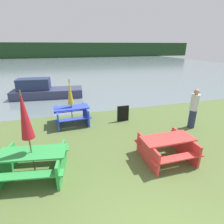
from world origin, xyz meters
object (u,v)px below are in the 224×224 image
object	(u,v)px
picnic_table_green	(33,161)
picnic_table_blue	(72,114)
umbrella_gold	(70,92)
boat	(44,91)
signboard	(123,114)
picnic_table_red	(167,147)
person	(194,109)
umbrella_crimson	(24,116)

from	to	relation	value
picnic_table_green	picnic_table_blue	size ratio (longest dim) A/B	1.22
umbrella_gold	boat	size ratio (longest dim) A/B	0.43
umbrella_gold	signboard	xyz separation A→B (m)	(2.33, -0.39, -1.10)
picnic_table_green	picnic_table_blue	world-z (taller)	picnic_table_blue
picnic_table_blue	picnic_table_red	bearing A→B (deg)	-53.67
umbrella_gold	signboard	size ratio (longest dim) A/B	2.73
picnic_table_red	person	distance (m)	2.92
umbrella_gold	boat	distance (m)	5.27
boat	picnic_table_red	bearing A→B (deg)	-58.63
picnic_table_red	umbrella_gold	size ratio (longest dim) A/B	0.78
picnic_table_green	boat	size ratio (longest dim) A/B	0.42
signboard	person	bearing A→B (deg)	-29.40
picnic_table_red	boat	world-z (taller)	boat
picnic_table_green	signboard	distance (m)	4.57
boat	signboard	xyz separation A→B (m)	(3.84, -5.34, -0.10)
signboard	umbrella_crimson	bearing A→B (deg)	-141.84
picnic_table_blue	picnic_table_green	bearing A→B (deg)	-111.46
picnic_table_green	umbrella_crimson	world-z (taller)	umbrella_crimson
picnic_table_blue	person	size ratio (longest dim) A/B	0.94
picnic_table_green	umbrella_gold	bearing A→B (deg)	68.54
umbrella_crimson	boat	xyz separation A→B (m)	(-0.25, 8.16, -1.31)
boat	signboard	size ratio (longest dim) A/B	6.34
umbrella_crimson	person	world-z (taller)	umbrella_crimson
picnic_table_blue	umbrella_gold	bearing A→B (deg)	90.00
picnic_table_green	boat	distance (m)	8.16
umbrella_crimson	signboard	size ratio (longest dim) A/B	3.23
picnic_table_red	signboard	distance (m)	3.20
picnic_table_red	umbrella_crimson	bearing A→B (deg)	174.60
signboard	picnic_table_red	bearing A→B (deg)	-84.56
picnic_table_red	umbrella_crimson	distance (m)	4.13
umbrella_gold	picnic_table_blue	bearing A→B (deg)	-90.00
umbrella_crimson	boat	distance (m)	8.27
umbrella_gold	umbrella_crimson	distance (m)	3.46
picnic_table_red	picnic_table_blue	xyz separation A→B (m)	(-2.63, 3.58, 0.02)
picnic_table_red	picnic_table_blue	world-z (taller)	picnic_table_blue
picnic_table_green	umbrella_gold	xyz separation A→B (m)	(1.26, 3.21, 1.02)
picnic_table_red	boat	xyz separation A→B (m)	(-4.14, 8.52, 0.02)
picnic_table_green	picnic_table_blue	xyz separation A→B (m)	(1.26, 3.21, 0.02)
picnic_table_green	umbrella_gold	size ratio (longest dim) A/B	0.96
umbrella_crimson	boat	world-z (taller)	umbrella_crimson
boat	umbrella_crimson	bearing A→B (deg)	-82.80
boat	signboard	world-z (taller)	boat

